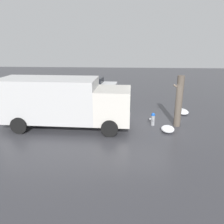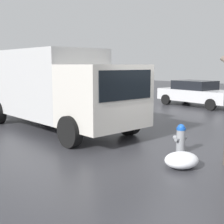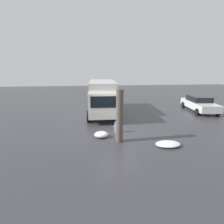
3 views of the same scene
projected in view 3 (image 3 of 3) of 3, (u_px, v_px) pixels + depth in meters
name	position (u px, v px, depth m)	size (l,w,h in m)	color
ground_plane	(116.00, 132.00, 11.31)	(60.00, 60.00, 0.00)	#38383D
fire_hydrant	(116.00, 127.00, 11.22)	(0.34, 0.44, 0.77)	gray
tree_trunk	(120.00, 116.00, 9.59)	(0.60, 0.40, 2.97)	brown
delivery_truck	(103.00, 96.00, 15.86)	(7.37, 2.76, 2.83)	beige
parked_car	(199.00, 103.00, 16.70)	(4.57, 2.37, 1.42)	silver
snow_pile_by_hydrant	(101.00, 135.00, 10.49)	(0.71, 0.84, 0.35)	white
snow_pile_curbside	(168.00, 144.00, 9.33)	(0.85, 1.35, 0.23)	white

